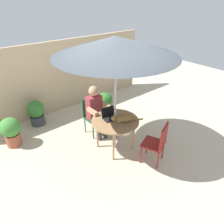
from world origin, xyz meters
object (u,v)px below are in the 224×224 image
object	(u,v)px
patio_umbrella	(116,46)
potted_plant_by_chair	(36,112)
chair_empty	(158,141)
patio_table	(115,123)
potted_plant_corner	(11,130)
person_seated	(96,109)
laptop	(109,115)
potted_plant_near_fence	(105,104)
chair_occupied	(92,113)
cat	(124,118)

from	to	relation	value
patio_umbrella	potted_plant_by_chair	xyz separation A→B (m)	(-0.91, 1.99, -1.84)
chair_empty	potted_plant_by_chair	xyz separation A→B (m)	(-1.25, 2.85, -0.17)
patio_table	patio_umbrella	world-z (taller)	patio_umbrella
chair_empty	potted_plant_corner	xyz separation A→B (m)	(-2.00, 2.37, -0.13)
person_seated	laptop	size ratio (longest dim) A/B	3.65
person_seated	patio_umbrella	bearing A→B (deg)	-90.00
potted_plant_near_fence	chair_empty	bearing A→B (deg)	-99.32
potted_plant_near_fence	potted_plant_by_chair	size ratio (longest dim) A/B	1.04
potted_plant_corner	chair_empty	bearing A→B (deg)	-49.74
patio_umbrella	potted_plant_near_fence	distance (m)	2.30
chair_occupied	potted_plant_by_chair	size ratio (longest dim) A/B	1.35
patio_umbrella	potted_plant_near_fence	xyz separation A→B (m)	(0.69, 1.24, -1.81)
patio_umbrella	laptop	world-z (taller)	patio_umbrella
patio_table	person_seated	bearing A→B (deg)	90.00
patio_table	cat	bearing A→B (deg)	-55.13
chair_empty	laptop	size ratio (longest dim) A/B	2.63
cat	potted_plant_corner	world-z (taller)	cat
chair_empty	cat	world-z (taller)	cat
patio_table	laptop	world-z (taller)	laptop
person_seated	cat	bearing A→B (deg)	-82.89
patio_table	potted_plant_by_chair	distance (m)	2.21
person_seated	laptop	xyz separation A→B (m)	(-0.03, -0.51, 0.09)
chair_occupied	cat	xyz separation A→B (m)	(0.10, -0.97, 0.28)
chair_empty	potted_plant_near_fence	size ratio (longest dim) A/B	1.29
patio_umbrella	potted_plant_corner	world-z (taller)	patio_umbrella
chair_empty	person_seated	bearing A→B (deg)	102.78
cat	potted_plant_by_chair	xyz separation A→B (m)	(-1.01, 2.14, -0.45)
patio_table	potted_plant_corner	bearing A→B (deg)	137.62
chair_empty	potted_plant_by_chair	world-z (taller)	chair_empty
chair_empty	potted_plant_by_chair	distance (m)	3.12
person_seated	potted_plant_corner	size ratio (longest dim) A/B	1.79
potted_plant_corner	potted_plant_near_fence	bearing A→B (deg)	-6.75
patio_umbrella	potted_plant_by_chair	world-z (taller)	patio_umbrella
chair_occupied	potted_plant_near_fence	xyz separation A→B (m)	(0.69, 0.41, -0.14)
laptop	potted_plant_corner	size ratio (longest dim) A/B	0.49
cat	person_seated	bearing A→B (deg)	97.11
chair_empty	laptop	distance (m)	1.11
laptop	cat	xyz separation A→B (m)	(0.13, -0.30, 0.02)
patio_table	chair_occupied	bearing A→B (deg)	90.00
patio_umbrella	potted_plant_corner	distance (m)	2.88
patio_table	potted_plant_by_chair	bearing A→B (deg)	114.52
chair_empty	potted_plant_near_fence	xyz separation A→B (m)	(0.34, 2.09, -0.14)
cat	potted_plant_by_chair	distance (m)	2.41
chair_empty	potted_plant_corner	distance (m)	3.10
chair_empty	potted_plant_near_fence	world-z (taller)	chair_empty
potted_plant_near_fence	potted_plant_by_chair	bearing A→B (deg)	154.57
potted_plant_by_chair	potted_plant_corner	xyz separation A→B (m)	(-0.75, -0.48, 0.03)
person_seated	potted_plant_near_fence	distance (m)	0.94
chair_empty	cat	bearing A→B (deg)	109.01
patio_table	potted_plant_corner	xyz separation A→B (m)	(-1.66, 1.51, -0.27)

